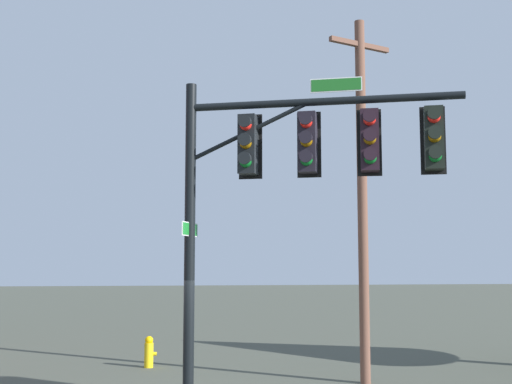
{
  "coord_description": "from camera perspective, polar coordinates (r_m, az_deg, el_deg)",
  "views": [
    {
      "loc": [
        -0.17,
        -11.94,
        2.88
      ],
      "look_at": [
        1.3,
        0.49,
        4.2
      ],
      "focal_mm": 44.92,
      "sensor_mm": 36.0,
      "label": 1
    }
  ],
  "objects": [
    {
      "name": "fire_hydrant",
      "position": [
        17.93,
        -9.51,
        -13.86
      ],
      "size": [
        0.33,
        0.24,
        0.83
      ],
      "color": "yellow",
      "rests_on": "ground_plane"
    },
    {
      "name": "utility_pole",
      "position": [
        15.64,
        9.44,
        0.23
      ],
      "size": [
        1.7,
        0.83,
        8.76
      ],
      "color": "brown",
      "rests_on": "ground_plane"
    },
    {
      "name": "signal_pole_assembly",
      "position": [
        11.6,
        3.97,
        2.32
      ],
      "size": [
        4.94,
        2.16,
        6.19
      ],
      "color": "black",
      "rests_on": "ground_plane"
    }
  ]
}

